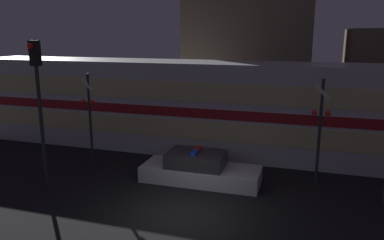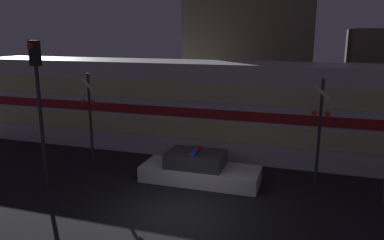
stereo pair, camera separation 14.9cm
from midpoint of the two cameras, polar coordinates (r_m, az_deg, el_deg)
ground_plane at (r=12.44m, az=-1.48°, el=-14.51°), size 120.00×120.00×0.00m
train at (r=18.83m, az=-0.78°, el=2.18°), size 23.15×3.12×4.44m
police_car at (r=15.00m, az=1.36°, el=-7.57°), size 4.70×1.76×1.32m
crossing_signal_near at (r=14.79m, az=19.15°, el=-1.05°), size 0.69×0.29×4.15m
crossing_signal_far at (r=17.13m, az=-15.09°, el=0.96°), size 0.69×0.29×4.09m
traffic_light_corner at (r=14.78m, az=-22.16°, el=4.30°), size 0.30×0.46×5.53m
building_left at (r=25.70m, az=9.34°, el=11.33°), size 7.83×6.17×10.17m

